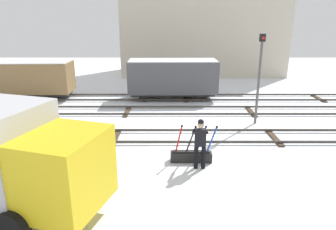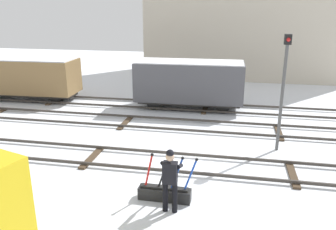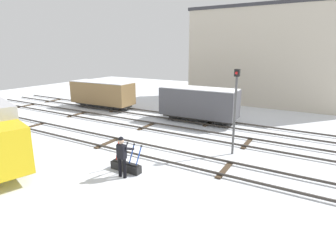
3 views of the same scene
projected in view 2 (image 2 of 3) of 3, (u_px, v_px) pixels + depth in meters
ground_plane at (187, 166)px, 12.03m from camera, size 60.00×60.00×0.00m
track_main_line at (187, 163)px, 11.99m from camera, size 44.00×1.94×0.18m
track_siding_near at (199, 126)px, 15.73m from camera, size 44.00×1.94×0.18m
track_siding_far at (205, 107)px, 18.59m from camera, size 44.00×1.94×0.18m
switch_lever_frame at (165, 192)px, 9.87m from camera, size 1.71×0.38×1.43m
rail_worker at (170, 177)px, 9.10m from camera, size 0.54×0.68×1.83m
signal_post at (283, 83)px, 12.58m from camera, size 0.24×0.32×4.40m
apartment_building at (245, 15)px, 26.67m from camera, size 15.15×6.22×9.33m
freight_car_back_track at (26, 76)px, 20.10m from camera, size 6.08×2.26×2.48m
freight_car_mid_siding at (189, 82)px, 18.34m from camera, size 5.73×2.21×2.58m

